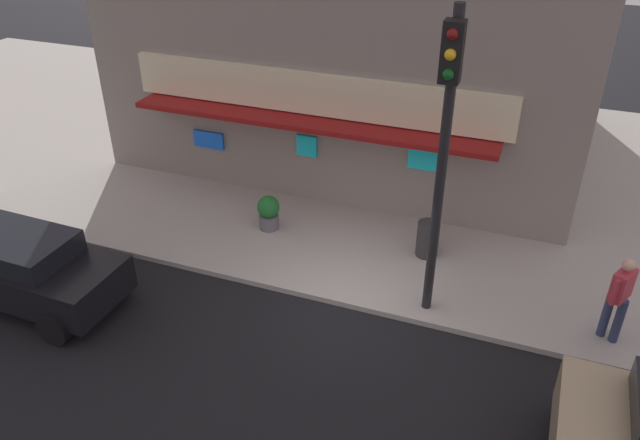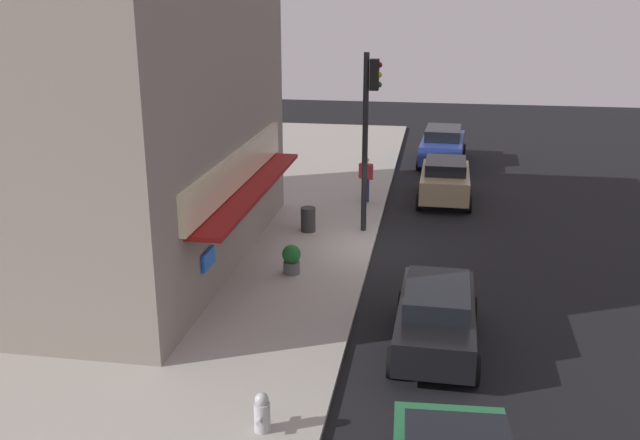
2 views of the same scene
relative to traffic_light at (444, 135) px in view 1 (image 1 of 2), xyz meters
The scene contains 7 objects.
ground_plane 4.10m from the traffic_light, 166.71° to the right, with size 63.27×63.27×0.00m, color black.
sidewalk 7.38m from the traffic_light, 104.17° to the left, with size 42.18×13.10×0.12m, color #A39E93.
traffic_light is the anchor object (origin of this frame).
trash_can 3.77m from the traffic_light, 101.83° to the left, with size 0.48×0.48×0.80m, color #2D2D2D.
pedestrian 4.26m from the traffic_light, ahead, with size 0.43×0.60×1.73m.
potted_plant_by_doorway 5.47m from the traffic_light, 157.79° to the left, with size 0.52×0.52×0.83m.
parked_car_black 8.49m from the traffic_light, 163.01° to the right, with size 4.22×1.94×1.49m.
Camera 1 is at (2.99, -9.21, 7.85)m, focal length 34.98 mm.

